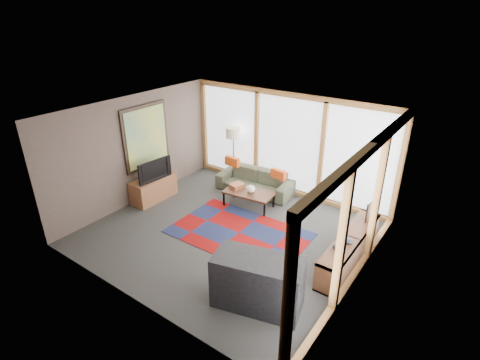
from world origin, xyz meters
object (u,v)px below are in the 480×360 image
Objects in this scene: television at (153,169)px; coffee_table at (249,199)px; sofa at (255,182)px; bar_counter at (258,282)px; bookshelf at (349,249)px; tv_console at (154,188)px; floor_lamp at (233,155)px.

coffee_table is at bearing -55.79° from television.
sofa is 4.06m from bar_counter.
tv_console reaches higher than bookshelf.
floor_lamp reaches higher than television.
television is at bearing -151.96° from coffee_table.
bar_counter is at bearing -104.60° from television.
floor_lamp reaches higher than sofa.
television is at bearing -138.41° from sofa.
coffee_table is (1.15, -0.95, -0.57)m from floor_lamp.
sofa is at bearing 112.71° from coffee_table.
tv_console is at bearing 72.33° from television.
sofa is at bearing 109.20° from bar_counter.
coffee_table is (0.31, -0.75, -0.09)m from sofa.
coffee_table is 2.39m from tv_console.
floor_lamp is 0.69× the size of bookshelf.
television reaches higher than coffee_table.
coffee_table is 2.83m from bookshelf.
coffee_table is at bearing 26.23° from tv_console.
sofa is 1.69× the size of coffee_table.
sofa is 1.28× the size of floor_lamp.
bookshelf is 4.90m from tv_console.
sofa is at bearing -13.63° from floor_lamp.
bar_counter is at bearing -112.29° from bookshelf.
television reaches higher than bookshelf.
bar_counter is (2.27, -3.36, 0.16)m from sofa.
bar_counter is at bearing -61.06° from sofa.
floor_lamp is at bearing 63.69° from tv_console.
bar_counter is (4.09, -1.56, 0.15)m from tv_console.
sofa is at bearing -37.16° from television.
bookshelf is at bearing -13.80° from coffee_table.
bookshelf is at bearing -22.66° from floor_lamp.
bar_counter is (1.95, -2.61, 0.25)m from coffee_table.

